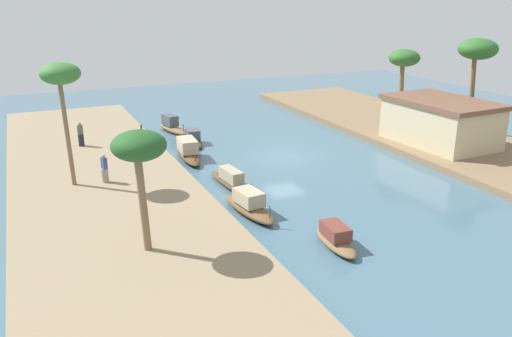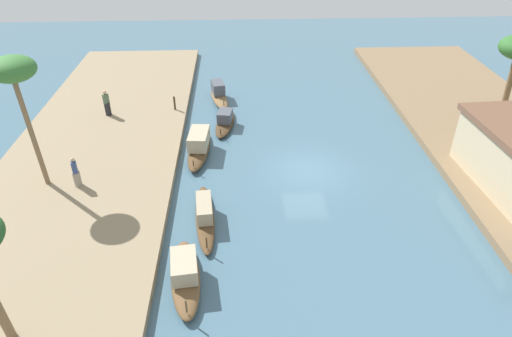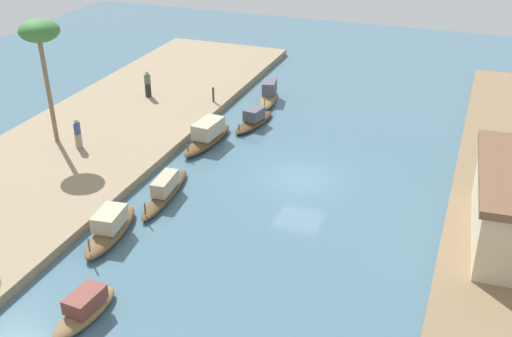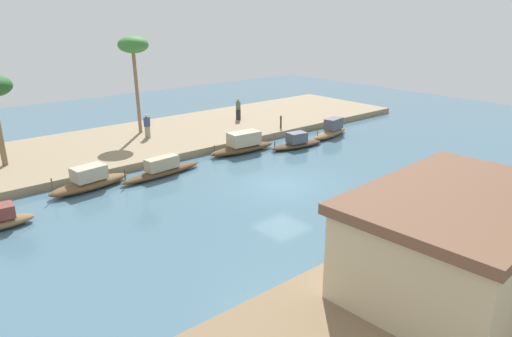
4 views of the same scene
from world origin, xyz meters
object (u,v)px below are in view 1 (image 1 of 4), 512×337
Objects in this scene: sampan_open_hull at (188,151)px; riverside_building at (441,121)px; sampan_foreground at (232,181)px; person_on_near_bank at (105,170)px; sampan_upstream_small at (249,205)px; mooring_post at (141,131)px; palm_tree_left_far at (139,150)px; palm_tree_right_short at (404,60)px; sampan_with_tall_canopy at (193,139)px; sampan_midstream at (172,126)px; palm_tree_right_tall at (478,51)px; sampan_near_left_bank at (336,239)px; palm_tree_left_near at (61,78)px; person_by_mooring at (81,136)px.

sampan_open_hull is 0.62× the size of riverside_building.
person_on_near_bank is at bearing -117.02° from sampan_foreground.
sampan_upstream_small is 15.90m from mooring_post.
palm_tree_right_short is at bearing 120.29° from palm_tree_left_far.
palm_tree_right_short reaches higher than sampan_upstream_small.
sampan_midstream is at bearing -164.55° from sampan_with_tall_canopy.
palm_tree_right_short is (-5.12, 25.00, 4.46)m from person_on_near_bank.
palm_tree_right_tall reaches higher than riverside_building.
sampan_near_left_bank is 21.17m from mooring_post.
palm_tree_left_near is at bearing -49.84° from sampan_midstream.
palm_tree_right_short reaches higher than palm_tree_left_far.
sampan_foreground is 5.50× the size of mooring_post.
sampan_foreground is 16.79m from riverside_building.
sampan_upstream_small is at bearing -76.23° from riverside_building.
person_on_near_bank is 0.24× the size of palm_tree_left_near.
sampan_foreground is 20.54m from palm_tree_right_short.
sampan_with_tall_canopy is at bearing 169.88° from sampan_foreground.
sampan_open_hull is at bearing 155.89° from palm_tree_left_far.
palm_tree_left_near is at bearing -135.46° from sampan_near_left_bank.
person_on_near_bank is at bearing -144.35° from sampan_upstream_small.
sampan_near_left_bank is at bearing -59.19° from riverside_building.
palm_tree_left_far reaches higher than sampan_upstream_small.
sampan_open_hull is 6.51m from sampan_foreground.
sampan_midstream is at bearing -131.62° from riverside_building.
person_on_near_bank is 0.96× the size of person_by_mooring.
sampan_upstream_small is 18.12m from riverside_building.
palm_tree_right_short is (2.19, 17.40, 5.25)m from sampan_with_tall_canopy.
person_on_near_bank is at bearing -37.61° from sampan_with_tall_canopy.
palm_tree_left_far is at bearing -29.73° from sampan_midstream.
sampan_open_hull is at bearing 113.82° from palm_tree_left_near.
mooring_post reaches higher than sampan_near_left_bank.
sampan_near_left_bank is 23.47m from palm_tree_right_tall.
palm_tree_right_tall is (0.29, 29.30, 0.18)m from palm_tree_left_near.
sampan_midstream is 2.49× the size of person_by_mooring.
riverside_building is at bearing 40.24° from sampan_midstream.
palm_tree_left_far is at bearing -11.90° from mooring_post.
sampan_foreground is at bearing -88.74° from riverside_building.
mooring_post is at bearing -121.79° from riverside_building.
palm_tree_left_far reaches higher than riverside_building.
sampan_near_left_bank is at bearing -45.03° from palm_tree_right_short.
palm_tree_right_tall is at bearing 100.39° from sampan_upstream_small.
sampan_open_hull is 19.62m from palm_tree_right_short.
person_on_near_bank is 0.21× the size of riverside_building.
sampan_foreground is 10.34m from palm_tree_left_far.
sampan_open_hull is 7.19m from person_on_near_bank.
sampan_near_left_bank is 1.98× the size of person_on_near_bank.
palm_tree_left_far is at bearing 11.62° from palm_tree_left_near.
sampan_upstream_small is at bearing 114.37° from palm_tree_left_far.
riverside_building is (1.67, 25.16, -4.46)m from palm_tree_left_near.
riverside_building is at bearing 86.21° from palm_tree_left_near.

